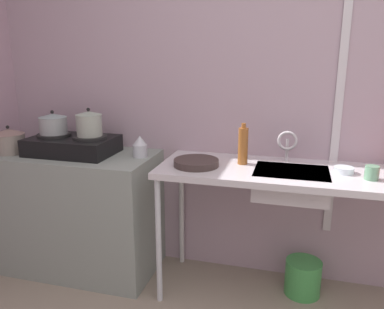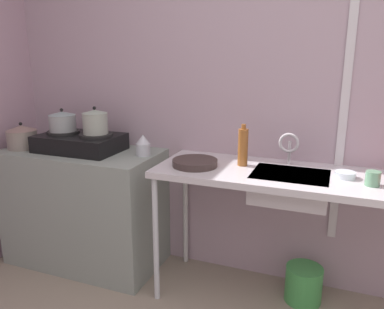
{
  "view_description": "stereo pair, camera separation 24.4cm",
  "coord_description": "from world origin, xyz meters",
  "px_view_note": "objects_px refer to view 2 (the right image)",
  "views": [
    {
      "loc": [
        0.04,
        -0.8,
        1.54
      ],
      "look_at": [
        -0.58,
        1.48,
        0.92
      ],
      "focal_mm": 35.83,
      "sensor_mm": 36.0,
      "label": 1
    },
    {
      "loc": [
        0.27,
        -0.72,
        1.54
      ],
      "look_at": [
        -0.58,
        1.48,
        0.92
      ],
      "focal_mm": 35.83,
      "sensor_mm": 36.0,
      "label": 2
    }
  ],
  "objects_px": {
    "percolator": "(143,145)",
    "cup_by_rack": "(373,178)",
    "pot_on_right_burner": "(95,122)",
    "bottle_by_sink": "(243,147)",
    "faucet": "(289,145)",
    "pot_on_left_burner": "(62,121)",
    "small_bowl_on_drainboard": "(345,175)",
    "bucket_on_floor": "(303,284)",
    "stove": "(80,142)",
    "frying_pan": "(195,163)",
    "pot_beside_stove": "(22,137)",
    "sink_basin": "(290,187)"
  },
  "relations": [
    {
      "from": "pot_on_left_burner",
      "to": "bucket_on_floor",
      "type": "bearing_deg",
      "value": 2.35
    },
    {
      "from": "stove",
      "to": "percolator",
      "type": "relative_size",
      "value": 4.03
    },
    {
      "from": "sink_basin",
      "to": "bottle_by_sink",
      "type": "height_order",
      "value": "bottle_by_sink"
    },
    {
      "from": "bucket_on_floor",
      "to": "pot_on_right_burner",
      "type": "bearing_deg",
      "value": -177.2
    },
    {
      "from": "faucet",
      "to": "small_bowl_on_drainboard",
      "type": "height_order",
      "value": "faucet"
    },
    {
      "from": "small_bowl_on_drainboard",
      "to": "pot_on_right_burner",
      "type": "bearing_deg",
      "value": -179.27
    },
    {
      "from": "stove",
      "to": "faucet",
      "type": "distance_m",
      "value": 1.45
    },
    {
      "from": "percolator",
      "to": "cup_by_rack",
      "type": "xyz_separation_m",
      "value": [
        1.43,
        -0.11,
        -0.03
      ]
    },
    {
      "from": "pot_on_left_burner",
      "to": "sink_basin",
      "type": "bearing_deg",
      "value": -0.47
    },
    {
      "from": "bottle_by_sink",
      "to": "small_bowl_on_drainboard",
      "type": "bearing_deg",
      "value": -3.45
    },
    {
      "from": "pot_on_left_burner",
      "to": "percolator",
      "type": "distance_m",
      "value": 0.64
    },
    {
      "from": "pot_beside_stove",
      "to": "bottle_by_sink",
      "type": "height_order",
      "value": "bottle_by_sink"
    },
    {
      "from": "pot_on_left_burner",
      "to": "frying_pan",
      "type": "bearing_deg",
      "value": -3.53
    },
    {
      "from": "pot_on_right_burner",
      "to": "pot_beside_stove",
      "type": "distance_m",
      "value": 0.61
    },
    {
      "from": "percolator",
      "to": "faucet",
      "type": "distance_m",
      "value": 0.97
    },
    {
      "from": "stove",
      "to": "bottle_by_sink",
      "type": "distance_m",
      "value": 1.18
    },
    {
      "from": "stove",
      "to": "faucet",
      "type": "relative_size",
      "value": 2.77
    },
    {
      "from": "percolator",
      "to": "bottle_by_sink",
      "type": "height_order",
      "value": "bottle_by_sink"
    },
    {
      "from": "sink_basin",
      "to": "percolator",
      "type": "bearing_deg",
      "value": 176.69
    },
    {
      "from": "small_bowl_on_drainboard",
      "to": "bucket_on_floor",
      "type": "xyz_separation_m",
      "value": [
        -0.18,
        0.05,
        -0.77
      ]
    },
    {
      "from": "frying_pan",
      "to": "small_bowl_on_drainboard",
      "type": "height_order",
      "value": "frying_pan"
    },
    {
      "from": "small_bowl_on_drainboard",
      "to": "bottle_by_sink",
      "type": "xyz_separation_m",
      "value": [
        -0.6,
        0.04,
        0.1
      ]
    },
    {
      "from": "pot_on_right_burner",
      "to": "bucket_on_floor",
      "type": "distance_m",
      "value": 1.76
    },
    {
      "from": "frying_pan",
      "to": "pot_beside_stove",
      "type": "bearing_deg",
      "value": -178.78
    },
    {
      "from": "percolator",
      "to": "faucet",
      "type": "relative_size",
      "value": 0.69
    },
    {
      "from": "faucet",
      "to": "bucket_on_floor",
      "type": "xyz_separation_m",
      "value": [
        0.16,
        -0.07,
        -0.89
      ]
    },
    {
      "from": "percolator",
      "to": "sink_basin",
      "type": "distance_m",
      "value": 1.01
    },
    {
      "from": "percolator",
      "to": "small_bowl_on_drainboard",
      "type": "relative_size",
      "value": 1.27
    },
    {
      "from": "pot_on_right_burner",
      "to": "cup_by_rack",
      "type": "xyz_separation_m",
      "value": [
        1.77,
        -0.07,
        -0.18
      ]
    },
    {
      "from": "bottle_by_sink",
      "to": "bucket_on_floor",
      "type": "relative_size",
      "value": 1.11
    },
    {
      "from": "faucet",
      "to": "bottle_by_sink",
      "type": "height_order",
      "value": "bottle_by_sink"
    },
    {
      "from": "stove",
      "to": "pot_on_left_burner",
      "type": "distance_m",
      "value": 0.2
    },
    {
      "from": "bottle_by_sink",
      "to": "faucet",
      "type": "bearing_deg",
      "value": 17.94
    },
    {
      "from": "percolator",
      "to": "bottle_by_sink",
      "type": "relative_size",
      "value": 0.56
    },
    {
      "from": "sink_basin",
      "to": "cup_by_rack",
      "type": "xyz_separation_m",
      "value": [
        0.43,
        -0.05,
        0.12
      ]
    },
    {
      "from": "stove",
      "to": "pot_beside_stove",
      "type": "distance_m",
      "value": 0.45
    },
    {
      "from": "small_bowl_on_drainboard",
      "to": "bucket_on_floor",
      "type": "relative_size",
      "value": 0.48
    },
    {
      "from": "bucket_on_floor",
      "to": "pot_on_left_burner",
      "type": "bearing_deg",
      "value": -177.65
    },
    {
      "from": "pot_on_right_burner",
      "to": "percolator",
      "type": "relative_size",
      "value": 1.32
    },
    {
      "from": "stove",
      "to": "small_bowl_on_drainboard",
      "type": "relative_size",
      "value": 5.13
    },
    {
      "from": "pot_on_right_burner",
      "to": "cup_by_rack",
      "type": "relative_size",
      "value": 2.44
    },
    {
      "from": "stove",
      "to": "pot_on_right_burner",
      "type": "height_order",
      "value": "pot_on_right_burner"
    },
    {
      "from": "stove",
      "to": "cup_by_rack",
      "type": "xyz_separation_m",
      "value": [
        1.91,
        -0.07,
        -0.02
      ]
    },
    {
      "from": "sink_basin",
      "to": "small_bowl_on_drainboard",
      "type": "xyz_separation_m",
      "value": [
        0.3,
        0.03,
        0.1
      ]
    },
    {
      "from": "small_bowl_on_drainboard",
      "to": "bucket_on_floor",
      "type": "distance_m",
      "value": 0.79
    },
    {
      "from": "stove",
      "to": "frying_pan",
      "type": "xyz_separation_m",
      "value": [
        0.91,
        -0.06,
        -0.04
      ]
    },
    {
      "from": "stove",
      "to": "pot_on_right_burner",
      "type": "xyz_separation_m",
      "value": [
        0.14,
        0.0,
        0.16
      ]
    },
    {
      "from": "pot_beside_stove",
      "to": "faucet",
      "type": "distance_m",
      "value": 1.9
    },
    {
      "from": "stove",
      "to": "percolator",
      "type": "distance_m",
      "value": 0.49
    },
    {
      "from": "cup_by_rack",
      "to": "faucet",
      "type": "bearing_deg",
      "value": 155.79
    }
  ]
}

